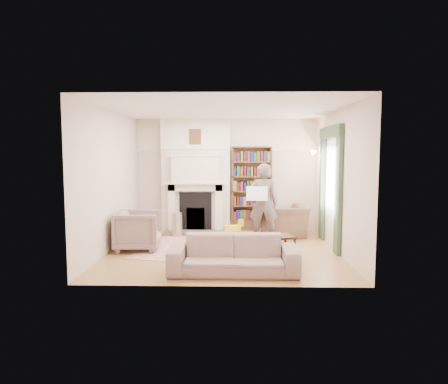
{
  "coord_description": "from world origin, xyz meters",
  "views": [
    {
      "loc": [
        0.21,
        -7.93,
        1.94
      ],
      "look_at": [
        0.0,
        0.25,
        1.15
      ],
      "focal_mm": 32.0,
      "sensor_mm": 36.0,
      "label": 1
    }
  ],
  "objects_px": {
    "paraffin_heater": "(177,224)",
    "rocking_horse": "(233,231)",
    "bookcase": "(252,184)",
    "man_reading": "(263,203)",
    "sofa": "(233,255)",
    "armchair_left": "(138,230)",
    "armchair_reading": "(280,221)",
    "coffee_table": "(274,248)"
  },
  "relations": [
    {
      "from": "man_reading",
      "to": "paraffin_heater",
      "type": "distance_m",
      "value": 2.16
    },
    {
      "from": "paraffin_heater",
      "to": "rocking_horse",
      "type": "xyz_separation_m",
      "value": [
        1.32,
        -0.61,
        -0.03
      ]
    },
    {
      "from": "man_reading",
      "to": "paraffin_heater",
      "type": "xyz_separation_m",
      "value": [
        -1.98,
        0.64,
        -0.59
      ]
    },
    {
      "from": "bookcase",
      "to": "armchair_left",
      "type": "height_order",
      "value": "bookcase"
    },
    {
      "from": "bookcase",
      "to": "coffee_table",
      "type": "bearing_deg",
      "value": -84.36
    },
    {
      "from": "bookcase",
      "to": "sofa",
      "type": "distance_m",
      "value": 3.83
    },
    {
      "from": "armchair_reading",
      "to": "coffee_table",
      "type": "distance_m",
      "value": 2.11
    },
    {
      "from": "armchair_reading",
      "to": "man_reading",
      "type": "bearing_deg",
      "value": 44.6
    },
    {
      "from": "armchair_reading",
      "to": "man_reading",
      "type": "height_order",
      "value": "man_reading"
    },
    {
      "from": "coffee_table",
      "to": "paraffin_heater",
      "type": "height_order",
      "value": "paraffin_heater"
    },
    {
      "from": "armchair_left",
      "to": "rocking_horse",
      "type": "bearing_deg",
      "value": -71.67
    },
    {
      "from": "armchair_left",
      "to": "sofa",
      "type": "distance_m",
      "value": 2.46
    },
    {
      "from": "sofa",
      "to": "paraffin_heater",
      "type": "height_order",
      "value": "sofa"
    },
    {
      "from": "armchair_reading",
      "to": "man_reading",
      "type": "relative_size",
      "value": 0.66
    },
    {
      "from": "coffee_table",
      "to": "man_reading",
      "type": "bearing_deg",
      "value": 75.69
    },
    {
      "from": "bookcase",
      "to": "armchair_reading",
      "type": "height_order",
      "value": "bookcase"
    },
    {
      "from": "sofa",
      "to": "rocking_horse",
      "type": "height_order",
      "value": "sofa"
    },
    {
      "from": "bookcase",
      "to": "paraffin_heater",
      "type": "height_order",
      "value": "bookcase"
    },
    {
      "from": "armchair_reading",
      "to": "rocking_horse",
      "type": "distance_m",
      "value": 1.26
    },
    {
      "from": "armchair_left",
      "to": "rocking_horse",
      "type": "relative_size",
      "value": 1.57
    },
    {
      "from": "paraffin_heater",
      "to": "armchair_left",
      "type": "bearing_deg",
      "value": -112.89
    },
    {
      "from": "sofa",
      "to": "rocking_horse",
      "type": "xyz_separation_m",
      "value": [
        -0.02,
        2.31,
        -0.06
      ]
    },
    {
      "from": "rocking_horse",
      "to": "sofa",
      "type": "bearing_deg",
      "value": -105.27
    },
    {
      "from": "paraffin_heater",
      "to": "rocking_horse",
      "type": "relative_size",
      "value": 0.99
    },
    {
      "from": "coffee_table",
      "to": "paraffin_heater",
      "type": "relative_size",
      "value": 1.27
    },
    {
      "from": "sofa",
      "to": "man_reading",
      "type": "bearing_deg",
      "value": 74.39
    },
    {
      "from": "armchair_reading",
      "to": "armchair_left",
      "type": "distance_m",
      "value": 3.31
    },
    {
      "from": "bookcase",
      "to": "paraffin_heater",
      "type": "bearing_deg",
      "value": -156.57
    },
    {
      "from": "paraffin_heater",
      "to": "armchair_reading",
      "type": "bearing_deg",
      "value": -0.87
    },
    {
      "from": "armchair_reading",
      "to": "armchair_left",
      "type": "bearing_deg",
      "value": 15.64
    },
    {
      "from": "man_reading",
      "to": "paraffin_heater",
      "type": "bearing_deg",
      "value": -14.47
    },
    {
      "from": "armchair_reading",
      "to": "coffee_table",
      "type": "height_order",
      "value": "armchair_reading"
    },
    {
      "from": "bookcase",
      "to": "sofa",
      "type": "relative_size",
      "value": 0.89
    },
    {
      "from": "armchair_reading",
      "to": "armchair_left",
      "type": "xyz_separation_m",
      "value": [
        -3.02,
        -1.36,
        0.03
      ]
    },
    {
      "from": "bookcase",
      "to": "armchair_reading",
      "type": "xyz_separation_m",
      "value": [
        0.64,
        -0.81,
        -0.81
      ]
    },
    {
      "from": "coffee_table",
      "to": "bookcase",
      "type": "bearing_deg",
      "value": 77.83
    },
    {
      "from": "armchair_reading",
      "to": "rocking_horse",
      "type": "bearing_deg",
      "value": 18.67
    },
    {
      "from": "bookcase",
      "to": "coffee_table",
      "type": "height_order",
      "value": "bookcase"
    },
    {
      "from": "bookcase",
      "to": "armchair_reading",
      "type": "relative_size",
      "value": 1.63
    },
    {
      "from": "armchair_left",
      "to": "coffee_table",
      "type": "relative_size",
      "value": 1.25
    },
    {
      "from": "armchair_reading",
      "to": "bookcase",
      "type": "bearing_deg",
      "value": -60.04
    },
    {
      "from": "armchair_left",
      "to": "bookcase",
      "type": "bearing_deg",
      "value": -51.62
    }
  ]
}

